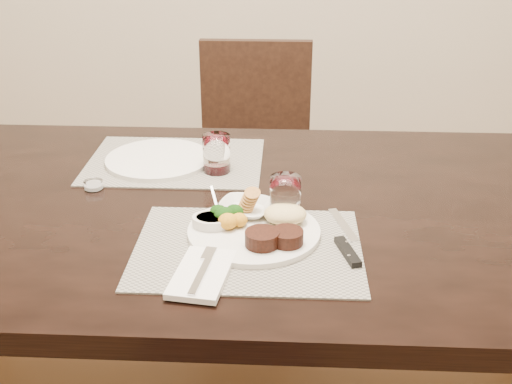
{
  "coord_description": "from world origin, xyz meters",
  "views": [
    {
      "loc": [
        0.12,
        -1.33,
        1.42
      ],
      "look_at": [
        0.06,
        -0.09,
        0.82
      ],
      "focal_mm": 45.0,
      "sensor_mm": 36.0,
      "label": 1
    }
  ],
  "objects_px": {
    "wine_glass_near": "(285,199)",
    "far_plate": "(158,159)",
    "steak_knife": "(346,245)",
    "cracker_bowl": "(245,209)",
    "chair_far": "(254,151)",
    "dinner_plate": "(260,228)"
  },
  "relations": [
    {
      "from": "wine_glass_near",
      "to": "far_plate",
      "type": "bearing_deg",
      "value": 139.03
    },
    {
      "from": "steak_knife",
      "to": "cracker_bowl",
      "type": "relative_size",
      "value": 1.81
    },
    {
      "from": "steak_knife",
      "to": "far_plate",
      "type": "relative_size",
      "value": 0.9
    },
    {
      "from": "chair_far",
      "to": "cracker_bowl",
      "type": "distance_m",
      "value": 1.04
    },
    {
      "from": "wine_glass_near",
      "to": "far_plate",
      "type": "relative_size",
      "value": 0.34
    },
    {
      "from": "chair_far",
      "to": "far_plate",
      "type": "xyz_separation_m",
      "value": [
        -0.22,
        -0.71,
        0.26
      ]
    },
    {
      "from": "far_plate",
      "to": "cracker_bowl",
      "type": "bearing_deg",
      "value": -49.56
    },
    {
      "from": "chair_far",
      "to": "dinner_plate",
      "type": "height_order",
      "value": "chair_far"
    },
    {
      "from": "dinner_plate",
      "to": "wine_glass_near",
      "type": "bearing_deg",
      "value": 69.08
    },
    {
      "from": "far_plate",
      "to": "dinner_plate",
      "type": "bearing_deg",
      "value": -52.97
    },
    {
      "from": "dinner_plate",
      "to": "steak_knife",
      "type": "height_order",
      "value": "dinner_plate"
    },
    {
      "from": "far_plate",
      "to": "chair_far",
      "type": "bearing_deg",
      "value": 72.85
    },
    {
      "from": "dinner_plate",
      "to": "cracker_bowl",
      "type": "relative_size",
      "value": 2.04
    },
    {
      "from": "steak_knife",
      "to": "cracker_bowl",
      "type": "bearing_deg",
      "value": 133.63
    },
    {
      "from": "wine_glass_near",
      "to": "far_plate",
      "type": "height_order",
      "value": "wine_glass_near"
    },
    {
      "from": "dinner_plate",
      "to": "cracker_bowl",
      "type": "xyz_separation_m",
      "value": [
        -0.04,
        0.09,
        0.0
      ]
    },
    {
      "from": "cracker_bowl",
      "to": "dinner_plate",
      "type": "bearing_deg",
      "value": -66.98
    },
    {
      "from": "chair_far",
      "to": "cracker_bowl",
      "type": "relative_size",
      "value": 6.56
    },
    {
      "from": "chair_far",
      "to": "far_plate",
      "type": "relative_size",
      "value": 3.24
    },
    {
      "from": "cracker_bowl",
      "to": "steak_knife",
      "type": "bearing_deg",
      "value": -30.89
    },
    {
      "from": "steak_knife",
      "to": "chair_far",
      "type": "bearing_deg",
      "value": 86.83
    },
    {
      "from": "chair_far",
      "to": "wine_glass_near",
      "type": "distance_m",
      "value": 1.05
    }
  ]
}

